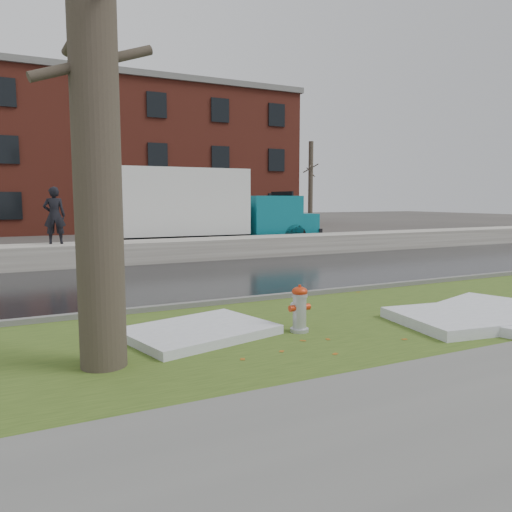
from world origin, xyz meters
name	(u,v)px	position (x,y,z in m)	size (l,w,h in m)	color
ground	(282,311)	(0.00, 0.00, 0.00)	(120.00, 120.00, 0.00)	#47423D
verge	(317,325)	(0.00, -1.25, 0.02)	(60.00, 4.50, 0.04)	#314A18
sidewalk	(511,403)	(0.00, -5.00, 0.03)	(60.00, 3.00, 0.05)	slate
road	(202,278)	(0.00, 4.50, 0.01)	(60.00, 7.00, 0.03)	black
parking_lot	(133,250)	(0.00, 13.00, 0.01)	(60.00, 9.00, 0.03)	slate
curb	(259,299)	(0.00, 1.00, 0.07)	(60.00, 0.15, 0.14)	slate
snowbank	(160,251)	(0.00, 8.70, 0.38)	(60.00, 1.60, 0.75)	beige
brick_building	(106,161)	(2.00, 30.00, 5.00)	(26.00, 12.00, 10.00)	maroon
bg_tree_right	(311,184)	(16.00, 24.00, 3.33)	(1.40, 1.62, 6.50)	#504639
fire_hydrant	(299,307)	(-0.55, -1.55, 0.45)	(0.37, 0.32, 0.78)	#AFB2B7
tree	(94,69)	(-3.71, -1.86, 3.77)	(1.54, 1.81, 7.40)	#504639
box_truck	(204,208)	(2.73, 11.55, 1.81)	(10.30, 2.61, 3.43)	black
worker	(54,215)	(-3.39, 8.92, 1.67)	(0.67, 0.44, 1.84)	black
snow_patch_near	(494,313)	(3.16, -2.30, 0.12)	(2.60, 2.00, 0.16)	silver
snow_patch_far	(199,331)	(-2.11, -1.04, 0.11)	(2.20, 1.60, 0.14)	silver
snow_patch_side	(477,317)	(2.60, -2.40, 0.13)	(2.80, 1.80, 0.18)	silver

